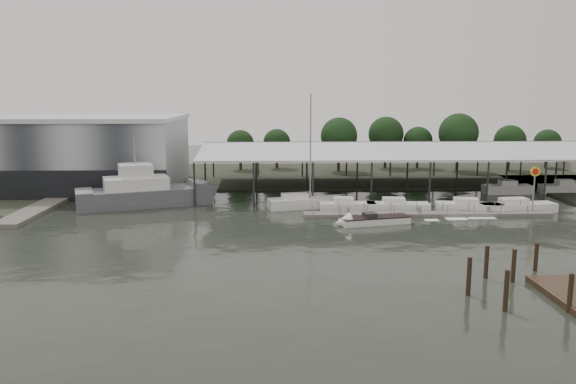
{
  "coord_description": "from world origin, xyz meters",
  "views": [
    {
      "loc": [
        -2.64,
        -51.4,
        13.56
      ],
      "look_at": [
        -0.7,
        11.84,
        2.5
      ],
      "focal_mm": 35.0,
      "sensor_mm": 36.0,
      "label": 1
    }
  ],
  "objects_px": {
    "shell_fuel_sign": "(535,181)",
    "white_sailboat": "(305,202)",
    "speedboat_underway": "(369,221)",
    "grey_trawler": "(145,193)"
  },
  "relations": [
    {
      "from": "grey_trawler",
      "to": "speedboat_underway",
      "type": "xyz_separation_m",
      "value": [
        25.81,
        -11.16,
        -1.19
      ]
    },
    {
      "from": "shell_fuel_sign",
      "to": "speedboat_underway",
      "type": "distance_m",
      "value": 20.04
    },
    {
      "from": "grey_trawler",
      "to": "speedboat_underway",
      "type": "distance_m",
      "value": 28.14
    },
    {
      "from": "shell_fuel_sign",
      "to": "white_sailboat",
      "type": "relative_size",
      "value": 0.4
    },
    {
      "from": "speedboat_underway",
      "to": "white_sailboat",
      "type": "bearing_deg",
      "value": -68.9
    },
    {
      "from": "white_sailboat",
      "to": "shell_fuel_sign",
      "type": "bearing_deg",
      "value": -24.2
    },
    {
      "from": "shell_fuel_sign",
      "to": "speedboat_underway",
      "type": "bearing_deg",
      "value": -168.45
    },
    {
      "from": "grey_trawler",
      "to": "white_sailboat",
      "type": "distance_m",
      "value": 19.76
    },
    {
      "from": "white_sailboat",
      "to": "speedboat_underway",
      "type": "relative_size",
      "value": 0.73
    },
    {
      "from": "shell_fuel_sign",
      "to": "white_sailboat",
      "type": "bearing_deg",
      "value": 168.77
    }
  ]
}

